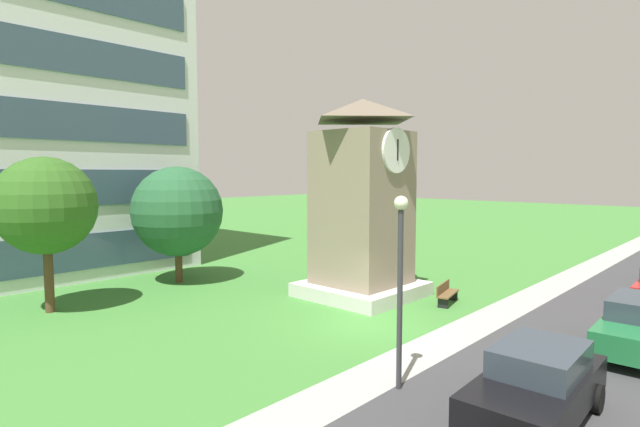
{
  "coord_description": "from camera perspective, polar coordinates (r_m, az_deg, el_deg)",
  "views": [
    {
      "loc": [
        -13.95,
        -10.58,
        5.53
      ],
      "look_at": [
        1.67,
        3.94,
        3.77
      ],
      "focal_mm": 27.66,
      "sensor_mm": 36.0,
      "label": 1
    }
  ],
  "objects": [
    {
      "name": "ground_plane",
      "position": [
        18.36,
        5.61,
        -12.82
      ],
      "size": [
        160.0,
        160.0,
        0.0
      ],
      "primitive_type": "plane",
      "color": "#3D7A33"
    },
    {
      "name": "street_asphalt",
      "position": [
        15.38,
        28.53,
        -16.92
      ],
      "size": [
        120.0,
        7.2,
        0.01
      ],
      "primitive_type": "cube",
      "color": "#38383A",
      "rests_on": "ground"
    },
    {
      "name": "kerb_strip",
      "position": [
        16.9,
        13.45,
        -14.5
      ],
      "size": [
        120.0,
        1.6,
        0.01
      ],
      "primitive_type": "cube",
      "color": "#9E9E99",
      "rests_on": "ground"
    },
    {
      "name": "clock_tower",
      "position": [
        22.02,
        4.89,
        0.35
      ],
      "size": [
        4.66,
        4.66,
        8.76
      ],
      "color": "gray",
      "rests_on": "ground"
    },
    {
      "name": "park_bench",
      "position": [
        21.73,
        14.42,
        -8.92
      ],
      "size": [
        1.86,
        0.88,
        0.88
      ],
      "color": "brown",
      "rests_on": "ground"
    },
    {
      "name": "street_lamp",
      "position": [
        12.63,
        9.27,
        -6.21
      ],
      "size": [
        0.36,
        0.36,
        4.96
      ],
      "color": "#333338",
      "rests_on": "ground"
    },
    {
      "name": "tree_streetside",
      "position": [
        25.74,
        -16.16,
        0.22
      ],
      "size": [
        4.52,
        4.52,
        5.86
      ],
      "color": "#513823",
      "rests_on": "ground"
    },
    {
      "name": "tree_near_tower",
      "position": [
        22.06,
        -29.17,
        0.76
      ],
      "size": [
        3.84,
        3.84,
        6.17
      ],
      "color": "#513823",
      "rests_on": "ground"
    },
    {
      "name": "parked_car_black",
      "position": [
        12.52,
        23.79,
        -17.58
      ],
      "size": [
        4.62,
        2.19,
        1.69
      ],
      "color": "black",
      "rests_on": "ground"
    },
    {
      "name": "parked_car_green",
      "position": [
        18.35,
        33.04,
        -10.79
      ],
      "size": [
        4.82,
        2.15,
        1.69
      ],
      "color": "#1E6B38",
      "rests_on": "ground"
    }
  ]
}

